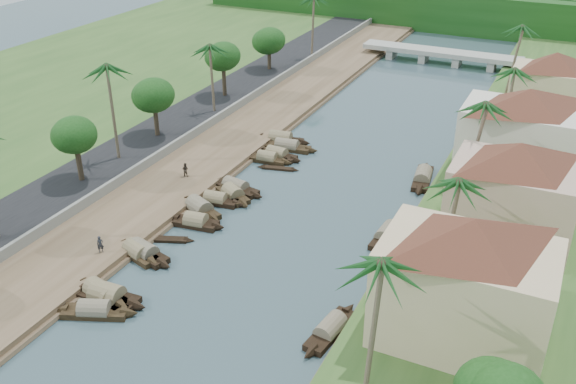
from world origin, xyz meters
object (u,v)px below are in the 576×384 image
at_px(bridge, 441,54).
at_px(sampan_1, 107,296).
at_px(person_near, 100,244).
at_px(building_near, 466,280).
at_px(sampan_0, 95,311).

distance_m(bridge, sampan_1, 80.84).
bearing_deg(person_near, sampan_1, -91.34).
height_order(building_near, sampan_1, building_near).
bearing_deg(sampan_1, person_near, 131.41).
height_order(sampan_0, sampan_1, sampan_1).
bearing_deg(person_near, sampan_0, -99.08).
distance_m(building_near, sampan_1, 28.97).
bearing_deg(building_near, sampan_0, -162.93).
xyz_separation_m(bridge, sampan_1, (-8.63, -80.37, -1.30)).
distance_m(sampan_1, person_near, 6.55).
relative_size(bridge, sampan_0, 3.81).
relative_size(bridge, building_near, 1.89).
distance_m(sampan_0, person_near, 8.31).
xyz_separation_m(bridge, person_near, (-13.07, -75.71, -0.10)).
xyz_separation_m(building_near, sampan_1, (-27.62, -6.37, -5.97)).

